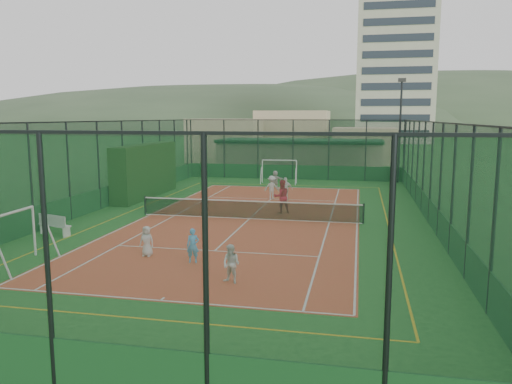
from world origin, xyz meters
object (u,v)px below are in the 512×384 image
child_far_back (275,180)px  child_near_right (231,264)px  floodlight_ne (400,131)px  child_far_right (286,189)px  apartment_tower (395,68)px  child_far_left (272,187)px  futsal_goal_far (279,172)px  child_near_mid (193,246)px  white_bench (55,224)px  clubhouse (300,156)px  coach (282,197)px  futsal_goal_near (10,240)px  child_near_left (147,241)px

child_far_back → child_near_right: bearing=106.9°
floodlight_ne → child_far_right: 13.54m
apartment_tower → child_far_back: size_ratio=22.61×
apartment_tower → child_far_left: bearing=-99.0°
child_far_left → child_far_back: size_ratio=1.14×
child_far_left → child_near_right: bearing=98.6°
floodlight_ne → futsal_goal_far: floodlight_ne is taller
child_near_mid → white_bench: bearing=148.7°
floodlight_ne → clubhouse: size_ratio=0.54×
floodlight_ne → child_far_back: floodlight_ne is taller
apartment_tower → coach: 82.01m
clubhouse → child_far_left: size_ratio=10.07×
clubhouse → futsal_goal_near: clubhouse is taller
child_near_mid → child_far_right: (1.36, 13.93, 0.12)m
child_near_right → child_far_left: child_far_left is taller
futsal_goal_far → child_far_right: futsal_goal_far is taller
futsal_goal_near → child_far_back: futsal_goal_near is taller
apartment_tower → child_far_left: size_ratio=19.87×
clubhouse → child_far_right: clubhouse is taller
floodlight_ne → apartment_tower: (3.40, 65.40, 10.88)m
futsal_goal_far → child_far_right: (1.76, -8.46, -0.16)m
floodlight_ne → coach: (-7.21, -14.69, -3.20)m
clubhouse → futsal_goal_near: size_ratio=5.18×
child_near_right → child_far_back: child_far_back is taller
futsal_goal_far → child_near_left: size_ratio=2.44×
child_near_left → child_near_right: (3.92, -2.37, 0.05)m
clubhouse → child_near_left: (-2.31, -29.61, -0.98)m
futsal_goal_near → child_far_right: (7.54, 15.65, -0.19)m
child_near_left → child_far_back: size_ratio=0.87×
child_near_left → floodlight_ne: bearing=68.1°
futsal_goal_far → child_near_mid: 22.40m
child_far_left → coach: coach is taller
floodlight_ne → child_far_left: 13.71m
child_far_left → coach: size_ratio=0.82×
child_far_right → futsal_goal_far: bearing=-89.3°
futsal_goal_near → child_far_left: size_ratio=1.94×
child_near_left → clubhouse: bearing=87.9°
child_near_left → coach: coach is taller
child_far_back → coach: bearing=112.7°
white_bench → coach: coach is taller
futsal_goal_near → futsal_goal_far: bearing=-15.8°
futsal_goal_far → child_far_right: 8.64m
white_bench → child_near_mid: (7.47, -2.83, 0.15)m
floodlight_ne → futsal_goal_far: 10.12m
child_near_left → child_far_left: 14.22m
white_bench → child_far_right: 14.19m
futsal_goal_far → child_far_right: bearing=-80.7°
child_near_mid → apartment_tower: bearing=71.6°
child_near_left → child_near_mid: 2.04m
child_near_right → apartment_tower: bearing=103.0°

